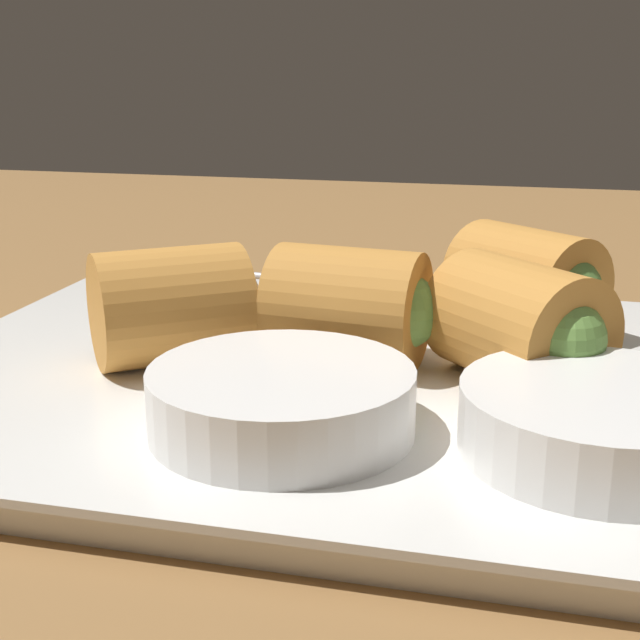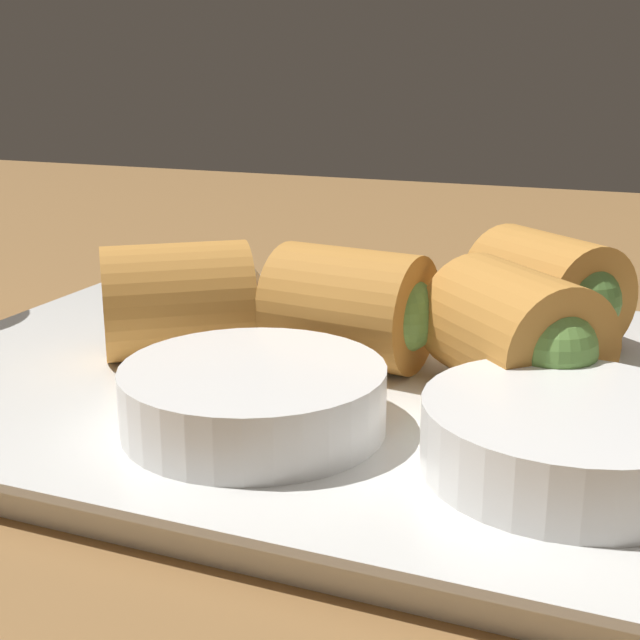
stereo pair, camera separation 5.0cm
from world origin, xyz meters
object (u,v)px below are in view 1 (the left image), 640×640
at_px(dipping_bowl_near, 282,397).
at_px(spoon, 396,287).
at_px(serving_plate, 320,382).
at_px(dipping_bowl_far, 602,419).

height_order(dipping_bowl_near, spoon, dipping_bowl_near).
bearing_deg(dipping_bowl_near, spoon, -89.89).
xyz_separation_m(serving_plate, dipping_bowl_far, (-0.11, 0.06, 0.02)).
xyz_separation_m(dipping_bowl_near, spoon, (0.00, -0.24, -0.02)).
xyz_separation_m(serving_plate, dipping_bowl_near, (-0.00, 0.07, 0.02)).
xyz_separation_m(serving_plate, spoon, (-0.00, -0.17, -0.00)).
bearing_deg(spoon, serving_plate, 88.90).
bearing_deg(serving_plate, dipping_bowl_far, 149.82).
height_order(serving_plate, dipping_bowl_far, dipping_bowl_far).
bearing_deg(dipping_bowl_far, spoon, -66.25).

